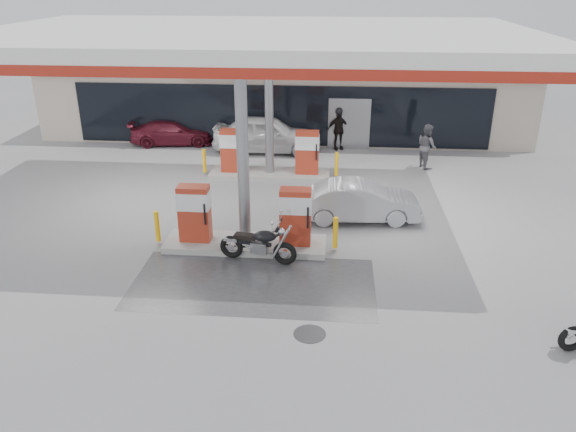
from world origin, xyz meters
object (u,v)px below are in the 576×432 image
sedan_white (267,134)px  attendant (427,146)px  hatchback_silver (360,201)px  parked_car_left (173,132)px  parked_motorcycle (259,245)px  biker_walking (338,130)px  pump_island_near (245,224)px  pump_island_far (270,158)px

sedan_white → attendant: 6.69m
hatchback_silver → parked_car_left: bearing=42.0°
parked_motorcycle → hatchback_silver: size_ratio=0.57×
parked_car_left → biker_walking: biker_walking is taller
parked_car_left → attendant: bearing=-110.7°
pump_island_near → attendant: bearing=51.7°
parked_motorcycle → parked_car_left: bearing=126.4°
pump_island_near → parked_car_left: bearing=115.8°
parked_motorcycle → sedan_white: (-0.99, 10.00, 0.29)m
pump_island_far → parked_car_left: 6.28m
pump_island_near → hatchback_silver: 3.91m
parked_car_left → hatchback_silver: bearing=-142.2°
attendant → pump_island_near: bearing=119.6°
sedan_white → biker_walking: 3.10m
hatchback_silver → attendant: bearing=-31.1°
pump_island_far → biker_walking: (2.55, 3.80, 0.15)m
parked_motorcycle → hatchback_silver: hatchback_silver is taller
sedan_white → hatchback_silver: (3.72, -7.00, -0.16)m
parked_car_left → parked_motorcycle: bearing=-161.9°
hatchback_silver → parked_motorcycle: bearing=133.7°
hatchback_silver → biker_walking: (-0.68, 7.60, 0.25)m
parked_motorcycle → hatchback_silver: bearing=57.9°
pump_island_far → biker_walking: bearing=56.1°
sedan_white → hatchback_silver: bearing=-152.2°
pump_island_far → sedan_white: (-0.49, 3.20, 0.07)m
attendant → hatchback_silver: size_ratio=0.47×
pump_island_near → attendant: (6.00, 7.59, 0.16)m
pump_island_far → attendant: 6.21m
parked_car_left → biker_walking: size_ratio=2.16×
pump_island_near → parked_motorcycle: (0.50, -0.80, -0.22)m
pump_island_far → sedan_white: pump_island_far is taller
sedan_white → biker_walking: size_ratio=2.65×
pump_island_near → sedan_white: size_ratio=1.13×
attendant → biker_walking: bearing=35.4°
sedan_white → parked_car_left: bearing=79.4°
pump_island_far → biker_walking: size_ratio=2.99×
sedan_white → parked_motorcycle: bearing=-174.6°
pump_island_near → parked_motorcycle: 0.97m
attendant → parked_car_left: attendant is taller
pump_island_far → attendant: size_ratio=2.96×
pump_island_near → attendant: 9.68m
attendant → parked_car_left: size_ratio=0.47×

